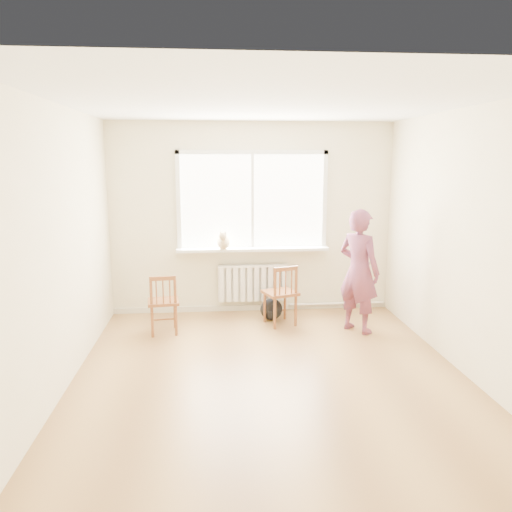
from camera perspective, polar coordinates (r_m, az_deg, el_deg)
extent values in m
plane|color=#A87B44|center=(5.29, 1.60, -13.36)|extent=(4.50, 4.50, 0.00)
plane|color=white|center=(4.85, 1.77, 17.11)|extent=(4.50, 4.50, 0.00)
cube|color=beige|center=(7.11, -0.44, 4.28)|extent=(4.00, 0.01, 2.70)
cube|color=white|center=(7.07, -0.43, 6.27)|extent=(2.00, 0.02, 1.30)
cube|color=white|center=(7.02, -0.42, 11.80)|extent=(2.12, 0.05, 0.06)
cube|color=white|center=(7.04, -8.85, 6.12)|extent=(0.06, 0.05, 1.42)
cube|color=white|center=(7.20, 7.83, 6.26)|extent=(0.06, 0.05, 1.42)
cube|color=white|center=(7.05, -0.41, 6.26)|extent=(0.04, 0.05, 1.30)
cube|color=white|center=(7.06, -0.36, 0.79)|extent=(2.15, 0.22, 0.04)
cube|color=white|center=(7.23, -0.39, -3.07)|extent=(1.00, 0.02, 0.55)
cube|color=white|center=(7.18, -0.36, -3.17)|extent=(1.00, 0.10, 0.51)
cube|color=white|center=(7.12, -0.36, -1.14)|extent=(1.00, 0.12, 0.03)
cylinder|color=silver|center=(7.51, 9.20, -5.40)|extent=(1.40, 0.04, 0.04)
cube|color=beige|center=(7.37, -0.41, -5.91)|extent=(4.00, 0.03, 0.08)
cube|color=brown|center=(6.45, -10.55, -5.15)|extent=(0.42, 0.41, 0.04)
cylinder|color=brown|center=(6.65, -9.27, -6.44)|extent=(0.03, 0.03, 0.41)
cylinder|color=brown|center=(6.65, -11.79, -6.55)|extent=(0.03, 0.03, 0.41)
cylinder|color=brown|center=(6.38, -9.13, -7.22)|extent=(0.03, 0.03, 0.41)
cylinder|color=brown|center=(6.37, -11.77, -7.33)|extent=(0.03, 0.03, 0.41)
cylinder|color=brown|center=(6.32, -9.18, -5.65)|extent=(0.04, 0.04, 0.77)
cylinder|color=brown|center=(6.32, -11.83, -5.76)|extent=(0.04, 0.04, 0.77)
cube|color=brown|center=(6.22, -10.62, -2.54)|extent=(0.31, 0.07, 0.05)
cylinder|color=brown|center=(6.27, -9.82, -3.96)|extent=(0.02, 0.02, 0.31)
cylinder|color=brown|center=(6.26, -10.57, -3.99)|extent=(0.02, 0.02, 0.31)
cylinder|color=brown|center=(6.26, -11.32, -4.02)|extent=(0.02, 0.02, 0.31)
cube|color=brown|center=(6.66, 2.78, -4.22)|extent=(0.51, 0.50, 0.04)
cylinder|color=brown|center=(6.92, 3.32, -5.51)|extent=(0.03, 0.03, 0.43)
cylinder|color=brown|center=(6.79, 0.99, -5.82)|extent=(0.03, 0.03, 0.43)
cylinder|color=brown|center=(6.66, 4.56, -6.19)|extent=(0.03, 0.03, 0.43)
cylinder|color=brown|center=(6.53, 2.16, -6.53)|extent=(0.03, 0.03, 0.43)
cylinder|color=brown|center=(6.61, 4.58, -4.59)|extent=(0.04, 0.04, 0.82)
cylinder|color=brown|center=(6.47, 2.17, -4.90)|extent=(0.04, 0.04, 0.82)
cube|color=brown|center=(6.45, 3.43, -1.47)|extent=(0.33, 0.14, 0.05)
cylinder|color=brown|center=(6.53, 4.09, -2.90)|extent=(0.02, 0.02, 0.33)
cylinder|color=brown|center=(6.49, 3.41, -2.98)|extent=(0.02, 0.02, 0.33)
cylinder|color=brown|center=(6.45, 2.73, -3.05)|extent=(0.02, 0.02, 0.33)
imported|color=#C64256|center=(6.45, 11.67, -1.70)|extent=(0.66, 0.69, 1.58)
ellipsoid|color=beige|center=(6.95, -3.74, 1.62)|extent=(0.20, 0.29, 0.20)
sphere|color=beige|center=(6.81, -3.81, 2.28)|extent=(0.11, 0.11, 0.11)
cone|color=beige|center=(6.80, -4.07, 2.74)|extent=(0.04, 0.04, 0.05)
cone|color=beige|center=(6.80, -3.56, 2.74)|extent=(0.04, 0.04, 0.05)
cylinder|color=beige|center=(7.10, -3.67, 1.32)|extent=(0.04, 0.18, 0.02)
cylinder|color=beige|center=(6.86, -4.03, 1.06)|extent=(0.02, 0.02, 0.10)
cylinder|color=beige|center=(6.86, -3.52, 1.06)|extent=(0.02, 0.02, 0.10)
ellipsoid|color=black|center=(6.91, 1.76, -6.09)|extent=(0.37, 0.33, 0.31)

